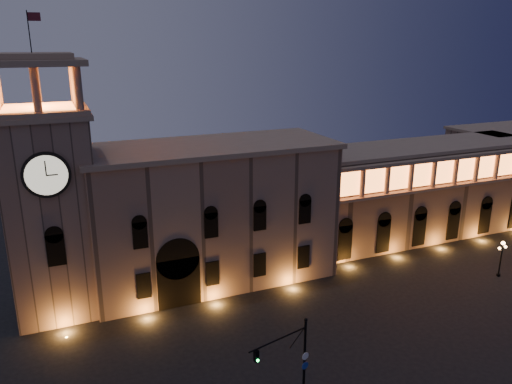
# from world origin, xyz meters

# --- Properties ---
(ground) EXTENTS (160.00, 160.00, 0.00)m
(ground) POSITION_xyz_m (0.00, 0.00, 0.00)
(ground) COLOR black
(ground) RESTS_ON ground
(government_building) EXTENTS (30.80, 12.80, 17.60)m
(government_building) POSITION_xyz_m (-2.08, 21.93, 8.77)
(government_building) COLOR #826455
(government_building) RESTS_ON ground
(clock_tower) EXTENTS (9.80, 9.80, 32.40)m
(clock_tower) POSITION_xyz_m (-20.50, 20.98, 12.50)
(clock_tower) COLOR #826455
(clock_tower) RESTS_ON ground
(colonnade_wing) EXTENTS (40.60, 11.50, 14.50)m
(colonnade_wing) POSITION_xyz_m (32.00, 23.92, 7.33)
(colonnade_wing) COLOR #7D5F50
(colonnade_wing) RESTS_ON ground
(secondary_building) EXTENTS (20.00, 12.00, 14.00)m
(secondary_building) POSITION_xyz_m (58.00, 30.00, 7.00)
(secondary_building) COLOR #7D5F50
(secondary_building) RESTS_ON ground
(traffic_light) EXTENTS (5.83, 1.81, 8.22)m
(traffic_light) POSITION_xyz_m (-3.40, -4.13, 4.32)
(traffic_light) COLOR black
(traffic_light) RESTS_ON ground
(street_lamp_near) EXTENTS (1.70, 0.50, 4.90)m
(street_lamp_near) POSITION_xyz_m (32.48, 7.58, 2.93)
(street_lamp_near) COLOR black
(street_lamp_near) RESTS_ON ground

